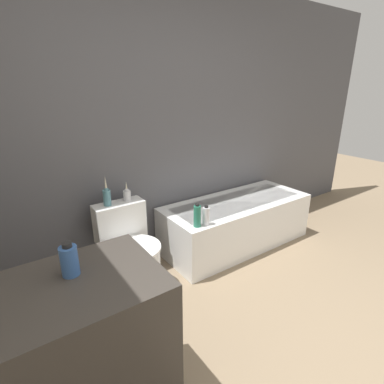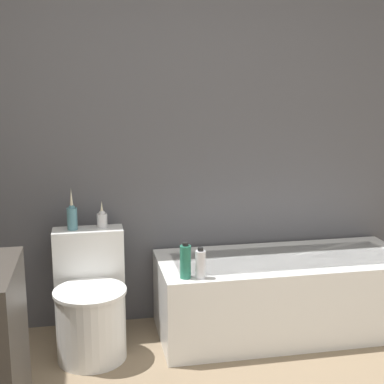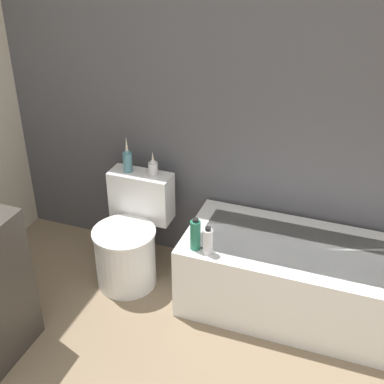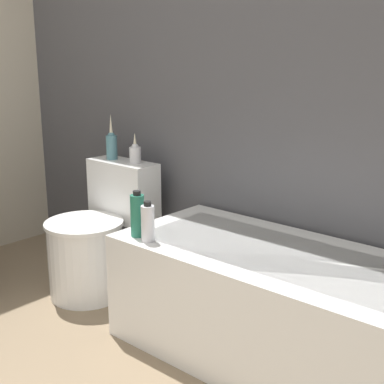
{
  "view_description": "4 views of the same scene",
  "coord_description": "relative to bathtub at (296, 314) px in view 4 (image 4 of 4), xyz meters",
  "views": [
    {
      "loc": [
        -1.4,
        -0.44,
        1.69
      ],
      "look_at": [
        -0.03,
        1.52,
        0.82
      ],
      "focal_mm": 28.0,
      "sensor_mm": 36.0,
      "label": 1
    },
    {
      "loc": [
        -0.53,
        -1.42,
        1.62
      ],
      "look_at": [
        0.05,
        1.55,
        1.0
      ],
      "focal_mm": 50.0,
      "sensor_mm": 36.0,
      "label": 2
    },
    {
      "loc": [
        0.9,
        -1.02,
        2.44
      ],
      "look_at": [
        -0.02,
        1.47,
        0.91
      ],
      "focal_mm": 50.0,
      "sensor_mm": 36.0,
      "label": 3
    },
    {
      "loc": [
        1.71,
        -0.12,
        1.33
      ],
      "look_at": [
        0.26,
        1.56,
        0.74
      ],
      "focal_mm": 50.0,
      "sensor_mm": 36.0,
      "label": 4
    }
  ],
  "objects": [
    {
      "name": "toilet",
      "position": [
        -1.25,
        -0.05,
        0.05
      ],
      "size": [
        0.44,
        0.6,
        0.72
      ],
      "color": "white",
      "rests_on": "ground"
    },
    {
      "name": "shampoo_bottle_short",
      "position": [
        -0.62,
        -0.26,
        0.34
      ],
      "size": [
        0.06,
        0.06,
        0.18
      ],
      "color": "silver",
      "rests_on": "bathtub"
    },
    {
      "name": "shampoo_bottle_tall",
      "position": [
        -0.7,
        -0.24,
        0.35
      ],
      "size": [
        0.06,
        0.06,
        0.21
      ],
      "color": "#267259",
      "rests_on": "bathtub"
    },
    {
      "name": "bathtub",
      "position": [
        0.0,
        0.0,
        0.0
      ],
      "size": [
        1.65,
        0.67,
        0.51
      ],
      "color": "white",
      "rests_on": "ground"
    },
    {
      "name": "vase_gold",
      "position": [
        -1.34,
        0.17,
        0.55
      ],
      "size": [
        0.06,
        0.06,
        0.26
      ],
      "color": "teal",
      "rests_on": "toilet"
    },
    {
      "name": "wall_back_tiled",
      "position": [
        -0.7,
        0.39,
        1.04
      ],
      "size": [
        6.4,
        0.06,
        2.6
      ],
      "color": "#4C4C51",
      "rests_on": "ground_plane"
    },
    {
      "name": "vase_silver",
      "position": [
        -1.16,
        0.18,
        0.52
      ],
      "size": [
        0.06,
        0.06,
        0.17
      ],
      "color": "silver",
      "rests_on": "toilet"
    }
  ]
}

